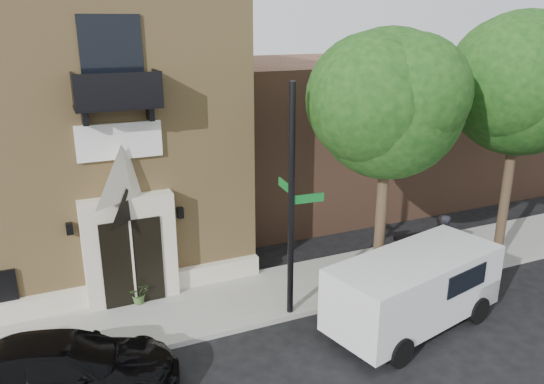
{
  "coord_description": "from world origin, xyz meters",
  "views": [
    {
      "loc": [
        -2.96,
        -11.71,
        8.05
      ],
      "look_at": [
        3.14,
        2.0,
        3.17
      ],
      "focal_mm": 35.0,
      "sensor_mm": 36.0,
      "label": 1
    }
  ],
  "objects_px": {
    "fire_hydrant": "(396,274)",
    "pedestrian_near": "(442,241)",
    "pedestrian_far": "(440,237)",
    "street_sign": "(292,203)",
    "cargo_van": "(419,286)",
    "black_sedan": "(65,368)",
    "dumpster": "(428,256)"
  },
  "relations": [
    {
      "from": "fire_hydrant",
      "to": "dumpster",
      "type": "relative_size",
      "value": 0.42
    },
    {
      "from": "cargo_van",
      "to": "pedestrian_near",
      "type": "xyz_separation_m",
      "value": [
        2.84,
        2.35,
        -0.1
      ]
    },
    {
      "from": "cargo_van",
      "to": "fire_hydrant",
      "type": "distance_m",
      "value": 2.03
    },
    {
      "from": "street_sign",
      "to": "pedestrian_far",
      "type": "relative_size",
      "value": 4.04
    },
    {
      "from": "pedestrian_near",
      "to": "pedestrian_far",
      "type": "xyz_separation_m",
      "value": [
        0.4,
        0.54,
        -0.12
      ]
    },
    {
      "from": "fire_hydrant",
      "to": "pedestrian_near",
      "type": "bearing_deg",
      "value": 13.79
    },
    {
      "from": "black_sedan",
      "to": "pedestrian_near",
      "type": "relative_size",
      "value": 2.7
    },
    {
      "from": "black_sedan",
      "to": "pedestrian_far",
      "type": "xyz_separation_m",
      "value": [
        12.26,
        2.12,
        0.23
      ]
    },
    {
      "from": "fire_hydrant",
      "to": "black_sedan",
      "type": "bearing_deg",
      "value": -173.84
    },
    {
      "from": "dumpster",
      "to": "street_sign",
      "type": "bearing_deg",
      "value": -176.23
    },
    {
      "from": "cargo_van",
      "to": "street_sign",
      "type": "height_order",
      "value": "street_sign"
    },
    {
      "from": "pedestrian_near",
      "to": "fire_hydrant",
      "type": "bearing_deg",
      "value": -9.78
    },
    {
      "from": "pedestrian_near",
      "to": "pedestrian_far",
      "type": "bearing_deg",
      "value": -149.79
    },
    {
      "from": "fire_hydrant",
      "to": "pedestrian_far",
      "type": "distance_m",
      "value": 2.82
    },
    {
      "from": "black_sedan",
      "to": "pedestrian_near",
      "type": "distance_m",
      "value": 11.98
    },
    {
      "from": "black_sedan",
      "to": "fire_hydrant",
      "type": "xyz_separation_m",
      "value": [
        9.69,
        1.05,
        -0.15
      ]
    },
    {
      "from": "pedestrian_near",
      "to": "pedestrian_far",
      "type": "relative_size",
      "value": 1.15
    },
    {
      "from": "black_sedan",
      "to": "cargo_van",
      "type": "bearing_deg",
      "value": -79.22
    },
    {
      "from": "dumpster",
      "to": "pedestrian_far",
      "type": "height_order",
      "value": "pedestrian_far"
    },
    {
      "from": "street_sign",
      "to": "pedestrian_near",
      "type": "height_order",
      "value": "street_sign"
    },
    {
      "from": "street_sign",
      "to": "pedestrian_far",
      "type": "height_order",
      "value": "street_sign"
    },
    {
      "from": "black_sedan",
      "to": "cargo_van",
      "type": "distance_m",
      "value": 9.06
    },
    {
      "from": "cargo_van",
      "to": "black_sedan",
      "type": "bearing_deg",
      "value": 162.13
    },
    {
      "from": "dumpster",
      "to": "black_sedan",
      "type": "bearing_deg",
      "value": -172.11
    },
    {
      "from": "pedestrian_far",
      "to": "street_sign",
      "type": "bearing_deg",
      "value": 81.16
    },
    {
      "from": "street_sign",
      "to": "fire_hydrant",
      "type": "height_order",
      "value": "street_sign"
    },
    {
      "from": "street_sign",
      "to": "pedestrian_far",
      "type": "distance_m",
      "value": 6.78
    },
    {
      "from": "fire_hydrant",
      "to": "pedestrian_near",
      "type": "xyz_separation_m",
      "value": [
        2.17,
        0.53,
        0.5
      ]
    },
    {
      "from": "street_sign",
      "to": "black_sedan",
      "type": "bearing_deg",
      "value": -165.48
    },
    {
      "from": "street_sign",
      "to": "dumpster",
      "type": "relative_size",
      "value": 3.19
    },
    {
      "from": "cargo_van",
      "to": "pedestrian_near",
      "type": "relative_size",
      "value": 2.95
    },
    {
      "from": "black_sedan",
      "to": "street_sign",
      "type": "bearing_deg",
      "value": -64.57
    }
  ]
}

